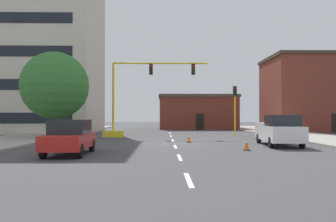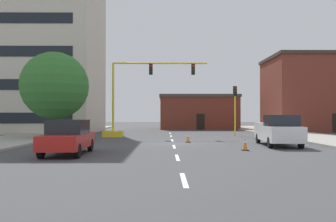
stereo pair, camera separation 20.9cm
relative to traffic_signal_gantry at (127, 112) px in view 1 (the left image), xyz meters
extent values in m
plane|color=#424244|center=(4.06, -6.79, -2.27)|extent=(160.00, 160.00, 0.00)
cube|color=#9E998E|center=(-8.35, 1.21, -2.20)|extent=(6.00, 56.00, 0.14)
cube|color=#9E998E|center=(16.48, 1.21, -2.20)|extent=(6.00, 56.00, 0.14)
cube|color=silver|center=(4.06, -20.79, -2.27)|extent=(0.16, 2.40, 0.01)
cube|color=silver|center=(4.06, -15.29, -2.27)|extent=(0.16, 2.40, 0.01)
cube|color=silver|center=(4.06, -9.79, -2.27)|extent=(0.16, 2.40, 0.01)
cube|color=silver|center=(4.06, -4.29, -2.27)|extent=(0.16, 2.40, 0.01)
cube|color=silver|center=(4.06, 1.21, -2.27)|extent=(0.16, 2.40, 0.01)
cube|color=silver|center=(4.06, 6.71, -2.27)|extent=(0.16, 2.40, 0.01)
cube|color=beige|center=(-12.32, 9.38, 9.68)|extent=(15.56, 11.32, 23.89)
cube|color=black|center=(-12.32, 3.69, -0.56)|extent=(12.76, 0.06, 1.10)
cube|color=black|center=(-12.32, 3.69, 2.85)|extent=(12.76, 0.06, 1.10)
cube|color=black|center=(-12.32, 3.69, 6.26)|extent=(12.76, 0.06, 1.10)
cube|color=black|center=(-12.32, 3.69, 9.68)|extent=(12.76, 0.06, 1.10)
cube|color=brown|center=(8.38, 19.77, 0.00)|extent=(11.03, 8.36, 4.55)
cube|color=#4C4238|center=(8.38, 19.77, 2.48)|extent=(11.33, 8.66, 0.40)
cube|color=black|center=(8.38, 15.56, -1.17)|extent=(1.10, 0.06, 2.20)
cube|color=brown|center=(23.17, 12.11, 2.25)|extent=(12.63, 9.02, 9.04)
cube|color=#3D2D23|center=(23.17, 12.11, 6.97)|extent=(12.93, 9.32, 0.40)
cube|color=yellow|center=(-1.24, 0.00, -2.00)|extent=(1.80, 1.20, 0.55)
cylinder|color=yellow|center=(-1.24, 0.00, 1.38)|extent=(0.20, 0.20, 6.20)
cylinder|color=yellow|center=(3.06, 0.00, 4.48)|extent=(8.60, 0.16, 0.16)
cube|color=black|center=(2.20, 0.00, 3.90)|extent=(0.32, 0.36, 0.95)
sphere|color=red|center=(2.20, -0.19, 4.18)|extent=(0.20, 0.20, 0.20)
sphere|color=#38280A|center=(2.20, -0.19, 3.90)|extent=(0.20, 0.20, 0.20)
sphere|color=black|center=(2.20, -0.19, 3.62)|extent=(0.20, 0.20, 0.20)
cube|color=black|center=(6.07, 0.00, 3.90)|extent=(0.32, 0.36, 0.95)
sphere|color=red|center=(6.07, -0.19, 4.18)|extent=(0.20, 0.20, 0.20)
sphere|color=#38280A|center=(6.07, -0.19, 3.90)|extent=(0.20, 0.20, 0.20)
sphere|color=black|center=(6.07, -0.19, 3.62)|extent=(0.20, 0.20, 0.20)
cylinder|color=yellow|center=(10.28, 1.83, 0.13)|extent=(0.14, 0.14, 4.80)
cube|color=black|center=(10.28, 1.83, 2.05)|extent=(0.32, 0.36, 0.95)
sphere|color=red|center=(10.28, 1.64, 2.33)|extent=(0.20, 0.20, 0.20)
sphere|color=#38280A|center=(10.28, 1.64, 2.05)|extent=(0.20, 0.20, 0.20)
sphere|color=black|center=(10.28, 1.64, 1.77)|extent=(0.20, 0.20, 0.20)
cylinder|color=#4C3823|center=(-5.68, -2.72, -1.09)|extent=(0.36, 0.36, 2.35)
sphere|color=#33702D|center=(-5.68, -2.72, 2.18)|extent=(5.59, 5.59, 5.59)
cube|color=white|center=(10.80, -9.07, -1.46)|extent=(2.42, 5.54, 0.95)
cube|color=#1E2328|center=(10.73, -9.97, -0.63)|extent=(1.98, 1.94, 0.70)
cube|color=white|center=(10.90, -7.89, -0.90)|extent=(2.22, 2.96, 0.16)
cylinder|color=black|center=(11.56, -10.97, -1.93)|extent=(0.27, 0.70, 0.68)
cylinder|color=black|center=(9.76, -10.83, -1.93)|extent=(0.27, 0.70, 0.68)
cylinder|color=black|center=(11.85, -7.31, -1.93)|extent=(0.27, 0.70, 0.68)
cylinder|color=black|center=(10.05, -7.17, -1.93)|extent=(0.27, 0.70, 0.68)
cube|color=#B21E19|center=(-1.36, -14.02, -1.58)|extent=(1.97, 4.55, 0.70)
cube|color=#1E2328|center=(-1.37, -13.92, -0.88)|extent=(1.76, 2.34, 0.70)
cylinder|color=black|center=(-2.23, -12.52, -1.93)|extent=(0.24, 0.69, 0.68)
cylinder|color=black|center=(-0.58, -12.47, -1.93)|extent=(0.24, 0.69, 0.68)
cylinder|color=black|center=(-2.15, -15.57, -1.93)|extent=(0.24, 0.69, 0.68)
cylinder|color=black|center=(-0.50, -15.53, -1.93)|extent=(0.24, 0.69, 0.68)
cube|color=black|center=(5.17, -6.30, -2.25)|extent=(0.36, 0.36, 0.04)
cone|color=orange|center=(5.17, -6.30, -1.91)|extent=(0.28, 0.28, 0.64)
cylinder|color=white|center=(5.17, -6.30, -1.84)|extent=(0.19, 0.19, 0.08)
cube|color=black|center=(7.98, -12.08, -2.25)|extent=(0.36, 0.36, 0.04)
cone|color=orange|center=(7.98, -12.08, -1.89)|extent=(0.28, 0.28, 0.68)
cylinder|color=white|center=(7.98, -12.08, -1.81)|extent=(0.19, 0.19, 0.08)
camera|label=1|loc=(3.28, -31.13, -0.33)|focal=36.50mm
camera|label=2|loc=(3.49, -31.13, -0.33)|focal=36.50mm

